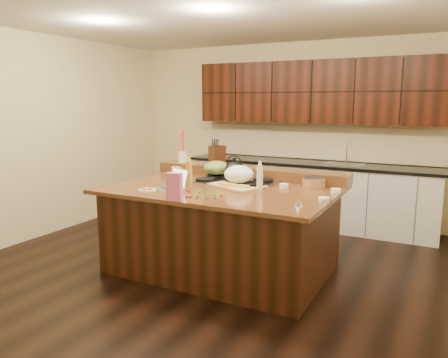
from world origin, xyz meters
The scene contains 35 objects.
room centered at (0.00, 0.00, 1.35)m, with size 5.52×5.02×2.72m.
island centered at (0.00, 0.00, 0.46)m, with size 2.40×1.60×0.92m.
back_ledge centered at (0.00, 0.70, 0.98)m, with size 2.40×0.30×0.12m, color black.
cooktop centered at (0.00, 0.30, 0.94)m, with size 0.92×0.52×0.05m.
back_counter centered at (0.30, 2.23, 0.98)m, with size 3.70×0.66×2.40m.
kettle centered at (0.00, 0.30, 1.06)m, with size 0.22×0.22×0.20m, color black.
green_bowl centered at (-0.30, 0.43, 1.05)m, with size 0.30×0.30×0.17m, color olive.
laptop centered at (-0.37, -0.35, 0.98)m, with size 0.39×0.37×0.22m.
oil_bottle centered at (-0.33, -0.13, 1.06)m, with size 0.07×0.07×0.27m, color orange.
vinegar_bottle centered at (0.42, 0.05, 1.04)m, with size 0.06×0.06×0.25m, color silver.
wooden_tray centered at (0.13, 0.14, 1.02)m, with size 0.66×0.58×0.22m.
ramekin_a centered at (1.15, -0.19, 0.94)m, with size 0.10×0.10×0.04m, color white.
ramekin_b centered at (1.15, 0.26, 0.94)m, with size 0.10×0.10×0.04m, color white.
ramekin_c centered at (0.60, 0.26, 0.94)m, with size 0.10×0.10×0.04m, color white.
strainer_bowl centered at (0.88, 0.43, 0.97)m, with size 0.24×0.24×0.09m, color #996B3F.
kitchen_timer centered at (0.99, -0.44, 0.96)m, with size 0.08×0.08×0.07m, color silver.
pink_bag centered at (-0.09, -0.76, 1.05)m, with size 0.14×0.07×0.26m, color #DA6697.
candy_plate centered at (-0.60, -0.51, 0.93)m, with size 0.18×0.18×0.01m, color white.
package_box centered at (-0.70, 0.18, 0.99)m, with size 0.10×0.07×0.14m, color #DFD34E.
utensil_crock centered at (-0.94, 0.70, 1.11)m, with size 0.12×0.12×0.14m, color white.
knife_block centered at (-0.44, 0.70, 1.16)m, with size 0.12×0.19×0.24m, color black.
gumdrop_0 centered at (-0.02, -0.61, 0.93)m, with size 0.02×0.02×0.02m, color red.
gumdrop_1 centered at (0.05, -0.62, 0.93)m, with size 0.02×0.02×0.02m, color #198C26.
gumdrop_2 centered at (0.21, -0.53, 0.93)m, with size 0.02×0.02×0.02m, color red.
gumdrop_3 centered at (-0.07, -0.57, 0.93)m, with size 0.02×0.02×0.02m, color #198C26.
gumdrop_4 centered at (-0.17, -0.59, 0.93)m, with size 0.02×0.02×0.02m, color red.
gumdrop_5 centered at (0.13, -0.55, 0.93)m, with size 0.02×0.02×0.02m, color #198C26.
gumdrop_6 centered at (-0.02, -0.58, 0.93)m, with size 0.02×0.02×0.02m, color red.
gumdrop_7 centered at (-0.05, -0.39, 0.93)m, with size 0.02×0.02×0.02m, color #198C26.
gumdrop_8 centered at (-0.17, -0.38, 0.93)m, with size 0.02×0.02×0.02m, color red.
gumdrop_9 centered at (0.13, -0.39, 0.93)m, with size 0.02×0.02×0.02m, color #198C26.
gumdrop_10 centered at (0.22, -0.42, 0.93)m, with size 0.02×0.02×0.02m, color red.
gumdrop_11 centered at (0.02, -0.53, 0.93)m, with size 0.02×0.02×0.02m, color #198C26.
gumdrop_12 centered at (-0.06, -0.61, 0.93)m, with size 0.02×0.02×0.02m, color red.
gumdrop_13 centered at (0.19, -0.49, 0.93)m, with size 0.02×0.02×0.02m, color #198C26.
Camera 1 is at (2.14, -4.03, 1.83)m, focal length 35.00 mm.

